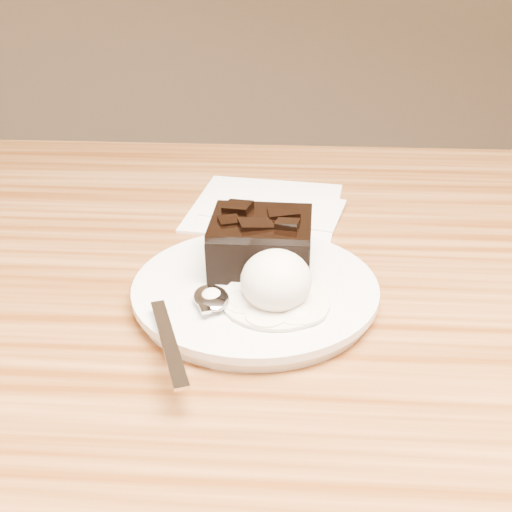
# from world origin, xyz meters

# --- Properties ---
(plate) EXTENTS (0.22, 0.22, 0.02)m
(plate) POSITION_xyz_m (-0.05, -0.04, 0.76)
(plate) COLOR white
(plate) RESTS_ON dining_table
(brownie) EXTENTS (0.09, 0.08, 0.04)m
(brownie) POSITION_xyz_m (-0.05, -0.00, 0.79)
(brownie) COLOR black
(brownie) RESTS_ON plate
(ice_cream_scoop) EXTENTS (0.06, 0.06, 0.05)m
(ice_cream_scoop) POSITION_xyz_m (-0.03, -0.07, 0.79)
(ice_cream_scoop) COLOR white
(ice_cream_scoop) RESTS_ON plate
(melt_puddle) EXTENTS (0.09, 0.09, 0.00)m
(melt_puddle) POSITION_xyz_m (-0.03, -0.07, 0.77)
(melt_puddle) COLOR white
(melt_puddle) RESTS_ON plate
(spoon) EXTENTS (0.09, 0.17, 0.01)m
(spoon) POSITION_xyz_m (-0.09, -0.07, 0.77)
(spoon) COLOR silver
(spoon) RESTS_ON plate
(napkin) EXTENTS (0.19, 0.19, 0.01)m
(napkin) POSITION_xyz_m (-0.05, 0.17, 0.75)
(napkin) COLOR white
(napkin) RESTS_ON dining_table
(crumb_a) EXTENTS (0.01, 0.01, 0.00)m
(crumb_a) POSITION_xyz_m (-0.08, -0.03, 0.77)
(crumb_a) COLOR black
(crumb_a) RESTS_ON plate
(crumb_b) EXTENTS (0.01, 0.01, 0.00)m
(crumb_b) POSITION_xyz_m (-0.04, -0.04, 0.77)
(crumb_b) COLOR black
(crumb_b) RESTS_ON plate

